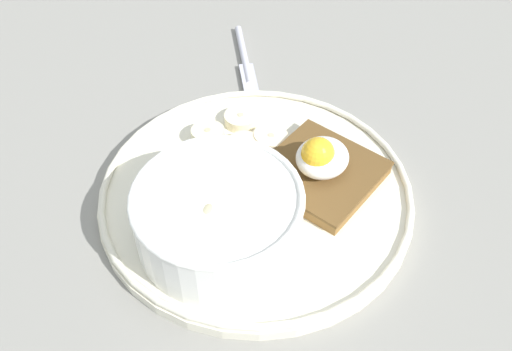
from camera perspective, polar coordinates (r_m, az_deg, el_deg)
The scene contains 11 objects.
ground_plane at distance 51.85cm, azimuth 0.00°, elevation -3.03°, with size 120.00×120.00×2.00cm, color gray.
plate at distance 50.49cm, azimuth 0.00°, elevation -1.72°, with size 27.65×27.65×1.60cm.
oatmeal_bowl at distance 45.00cm, azimuth -3.80°, elevation -4.03°, with size 13.52×13.52×5.37cm.
toast_slice at distance 51.14cm, azimuth 6.47°, elevation 0.27°, with size 10.25×10.25×1.34cm.
poached_egg at distance 49.49cm, azimuth 6.47°, elevation 1.85°, with size 7.81×4.51×3.69cm.
banana_slice_front at distance 54.55cm, azimuth -4.83°, elevation 4.02°, with size 4.49×4.45×1.57cm.
banana_slice_left at distance 53.52cm, azimuth -1.22°, elevation 2.96°, with size 3.98×3.97×1.22cm.
banana_slice_back at distance 52.47cm, azimuth -3.76°, elevation 1.76°, with size 3.68×3.63×1.37cm.
banana_slice_right at distance 54.23cm, azimuth 1.50°, elevation 3.68°, with size 3.96×3.88×1.39cm.
banana_slice_inner at distance 56.50cm, azimuth -1.55°, elevation 5.69°, with size 3.51×3.49×1.09cm.
knife at distance 65.64cm, azimuth -1.05°, elevation 11.13°, with size 9.91×12.17×0.80cm.
Camera 1 is at (-24.13, -23.29, 40.54)cm, focal length 40.00 mm.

